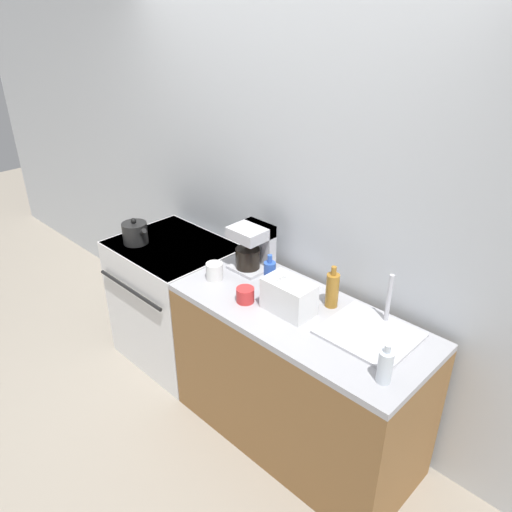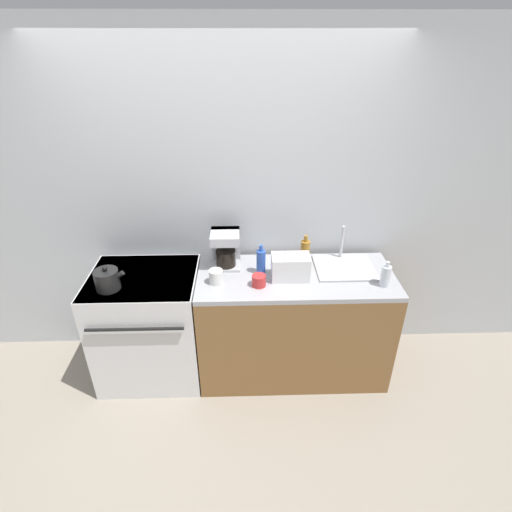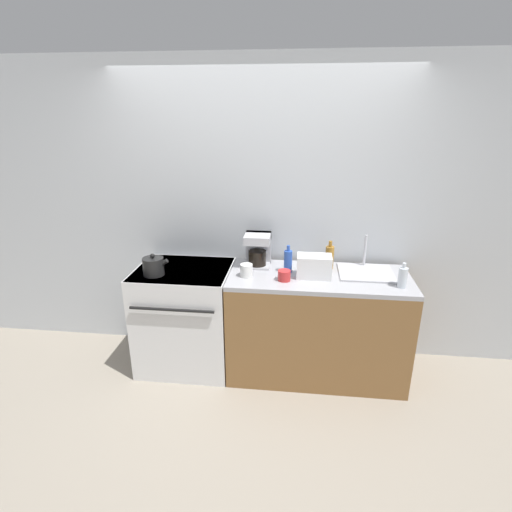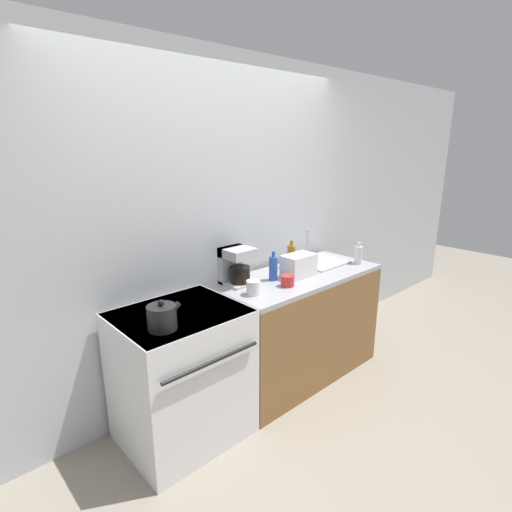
{
  "view_description": "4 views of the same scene",
  "coord_description": "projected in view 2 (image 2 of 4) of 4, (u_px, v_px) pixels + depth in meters",
  "views": [
    {
      "loc": [
        1.9,
        -1.43,
        2.41
      ],
      "look_at": [
        0.15,
        0.37,
        1.09
      ],
      "focal_mm": 35.0,
      "sensor_mm": 36.0,
      "label": 1
    },
    {
      "loc": [
        0.15,
        -2.17,
        2.49
      ],
      "look_at": [
        0.23,
        0.39,
        1.04
      ],
      "focal_mm": 28.0,
      "sensor_mm": 36.0,
      "label": 2
    },
    {
      "loc": [
        0.35,
        -2.69,
        2.17
      ],
      "look_at": [
        0.0,
        0.34,
        1.05
      ],
      "focal_mm": 28.0,
      "sensor_mm": 36.0,
      "label": 3
    },
    {
      "loc": [
        -1.83,
        -1.72,
        1.94
      ],
      "look_at": [
        0.08,
        0.36,
        1.14
      ],
      "focal_mm": 28.0,
      "sensor_mm": 36.0,
      "label": 4
    }
  ],
  "objects": [
    {
      "name": "toaster",
      "position": [
        290.0,
        267.0,
        2.87
      ],
      "size": [
        0.27,
        0.16,
        0.18
      ],
      "color": "white",
      "rests_on": "counter_block"
    },
    {
      "name": "coffee_maker",
      "position": [
        226.0,
        247.0,
        3.02
      ],
      "size": [
        0.21,
        0.22,
        0.28
      ],
      "color": "#B7B7BC",
      "rests_on": "counter_block"
    },
    {
      "name": "bottle_blue",
      "position": [
        261.0,
        261.0,
        2.93
      ],
      "size": [
        0.07,
        0.07,
        0.23
      ],
      "color": "#2D56B7",
      "rests_on": "counter_block"
    },
    {
      "name": "cup_red",
      "position": [
        259.0,
        281.0,
        2.81
      ],
      "size": [
        0.1,
        0.1,
        0.08
      ],
      "color": "red",
      "rests_on": "counter_block"
    },
    {
      "name": "cup_white",
      "position": [
        216.0,
        277.0,
        2.83
      ],
      "size": [
        0.1,
        0.1,
        0.1
      ],
      "color": "white",
      "rests_on": "counter_block"
    },
    {
      "name": "ground_plane",
      "position": [
        228.0,
        397.0,
        3.11
      ],
      "size": [
        12.0,
        12.0,
        0.0
      ],
      "primitive_type": "plane",
      "color": "gray"
    },
    {
      "name": "counter_block",
      "position": [
        293.0,
        323.0,
        3.17
      ],
      "size": [
        1.46,
        0.64,
        0.91
      ],
      "color": "brown",
      "rests_on": "ground_plane"
    },
    {
      "name": "kettle",
      "position": [
        107.0,
        280.0,
        2.76
      ],
      "size": [
        0.21,
        0.17,
        0.18
      ],
      "color": "black",
      "rests_on": "stove"
    },
    {
      "name": "bottle_clear",
      "position": [
        385.0,
        276.0,
        2.79
      ],
      "size": [
        0.07,
        0.07,
        0.19
      ],
      "color": "silver",
      "rests_on": "counter_block"
    },
    {
      "name": "bottle_amber",
      "position": [
        305.0,
        252.0,
        3.04
      ],
      "size": [
        0.07,
        0.07,
        0.24
      ],
      "color": "#9E6B23",
      "rests_on": "counter_block"
    },
    {
      "name": "wall_back",
      "position": [
        226.0,
        206.0,
        3.08
      ],
      "size": [
        8.0,
        0.05,
        2.6
      ],
      "color": "silver",
      "rests_on": "ground_plane"
    },
    {
      "name": "stove",
      "position": [
        150.0,
        324.0,
        3.15
      ],
      "size": [
        0.79,
        0.69,
        0.91
      ],
      "color": "silver",
      "rests_on": "ground_plane"
    },
    {
      "name": "sink_tray",
      "position": [
        344.0,
        266.0,
        3.03
      ],
      "size": [
        0.44,
        0.39,
        0.28
      ],
      "color": "#B7B7BC",
      "rests_on": "counter_block"
    }
  ]
}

